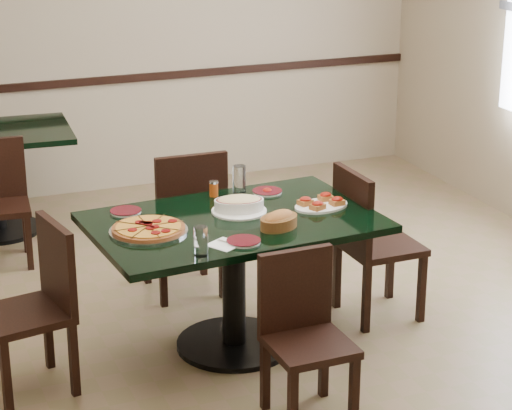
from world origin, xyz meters
name	(u,v)px	position (x,y,z in m)	size (l,w,h in m)	color
floor	(248,323)	(0.00, 0.00, 0.00)	(5.50, 5.50, 0.00)	brown
room_shell	(293,59)	(1.02, 1.73, 1.17)	(5.50, 5.50, 5.50)	white
main_table	(234,251)	(-0.17, -0.24, 0.57)	(1.56, 1.07, 0.75)	black
chair_far	(187,215)	(-0.19, 0.51, 0.52)	(0.44, 0.44, 0.93)	black
chair_near	(303,327)	(-0.10, -0.99, 0.45)	(0.39, 0.39, 0.81)	black
chair_right	(368,236)	(0.68, -0.17, 0.51)	(0.43, 0.43, 0.90)	black
chair_left	(39,299)	(-1.22, -0.29, 0.49)	(0.48, 0.48, 0.87)	black
pepperoni_pizza	(148,229)	(-0.64, -0.26, 0.77)	(0.40, 0.40, 0.04)	silver
lasagna_casserole	(239,204)	(-0.11, -0.15, 0.80)	(0.30, 0.30, 0.09)	white
bread_basket	(279,220)	(0.00, -0.45, 0.79)	(0.27, 0.24, 0.10)	brown
bruschetta_platter	(321,203)	(0.34, -0.24, 0.77)	(0.35, 0.27, 0.05)	white
side_plate_near	(244,241)	(-0.25, -0.58, 0.76)	(0.17, 0.17, 0.02)	white
side_plate_far_r	(267,191)	(0.16, 0.10, 0.76)	(0.17, 0.17, 0.03)	white
side_plate_far_l	(126,211)	(-0.68, 0.07, 0.76)	(0.17, 0.17, 0.02)	white
napkin_setting	(225,244)	(-0.34, -0.57, 0.75)	(0.20, 0.20, 0.01)	white
water_glass_a	(239,180)	(0.01, 0.15, 0.83)	(0.08, 0.08, 0.16)	silver
water_glass_b	(201,241)	(-0.50, -0.67, 0.82)	(0.07, 0.07, 0.15)	silver
pepper_shaker	(214,188)	(-0.14, 0.15, 0.80)	(0.05, 0.05, 0.09)	#C04D14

